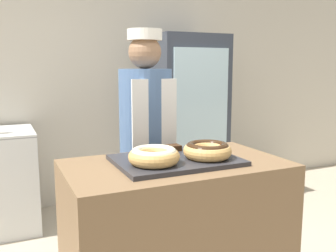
{
  "coord_description": "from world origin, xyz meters",
  "views": [
    {
      "loc": [
        -0.83,
        -1.73,
        1.43
      ],
      "look_at": [
        0.0,
        0.1,
        1.1
      ],
      "focal_mm": 40.0,
      "sensor_mm": 36.0,
      "label": 1
    }
  ],
  "objects_px": {
    "brownie_back_left": "(153,150)",
    "donut_light_glaze": "(154,155)",
    "baker_person": "(146,147)",
    "serving_tray": "(176,160)",
    "beverage_fridge": "(185,120)",
    "brownie_back_right": "(174,148)",
    "donut_chocolate_glaze": "(207,150)"
  },
  "relations": [
    {
      "from": "brownie_back_left",
      "to": "baker_person",
      "type": "xyz_separation_m",
      "value": [
        0.13,
        0.44,
        -0.08
      ]
    },
    {
      "from": "serving_tray",
      "to": "baker_person",
      "type": "bearing_deg",
      "value": 83.86
    },
    {
      "from": "donut_light_glaze",
      "to": "brownie_back_left",
      "type": "relative_size",
      "value": 3.58
    },
    {
      "from": "serving_tray",
      "to": "donut_chocolate_glaze",
      "type": "distance_m",
      "value": 0.18
    },
    {
      "from": "brownie_back_right",
      "to": "beverage_fridge",
      "type": "distance_m",
      "value": 1.79
    },
    {
      "from": "baker_person",
      "to": "serving_tray",
      "type": "bearing_deg",
      "value": -96.14
    },
    {
      "from": "serving_tray",
      "to": "beverage_fridge",
      "type": "height_order",
      "value": "beverage_fridge"
    },
    {
      "from": "donut_light_glaze",
      "to": "baker_person",
      "type": "bearing_deg",
      "value": 72.18
    },
    {
      "from": "serving_tray",
      "to": "beverage_fridge",
      "type": "bearing_deg",
      "value": 61.64
    },
    {
      "from": "brownie_back_left",
      "to": "brownie_back_right",
      "type": "distance_m",
      "value": 0.13
    },
    {
      "from": "brownie_back_left",
      "to": "donut_chocolate_glaze",
      "type": "bearing_deg",
      "value": -47.01
    },
    {
      "from": "donut_light_glaze",
      "to": "brownie_back_right",
      "type": "xyz_separation_m",
      "value": [
        0.22,
        0.23,
        -0.03
      ]
    },
    {
      "from": "serving_tray",
      "to": "donut_light_glaze",
      "type": "bearing_deg",
      "value": -156.0
    },
    {
      "from": "donut_chocolate_glaze",
      "to": "donut_light_glaze",
      "type": "bearing_deg",
      "value": 180.0
    },
    {
      "from": "donut_light_glaze",
      "to": "brownie_back_left",
      "type": "height_order",
      "value": "donut_light_glaze"
    },
    {
      "from": "donut_chocolate_glaze",
      "to": "brownie_back_left",
      "type": "height_order",
      "value": "donut_chocolate_glaze"
    },
    {
      "from": "donut_chocolate_glaze",
      "to": "baker_person",
      "type": "height_order",
      "value": "baker_person"
    },
    {
      "from": "serving_tray",
      "to": "brownie_back_right",
      "type": "bearing_deg",
      "value": 68.42
    },
    {
      "from": "brownie_back_right",
      "to": "beverage_fridge",
      "type": "bearing_deg",
      "value": 60.97
    },
    {
      "from": "baker_person",
      "to": "beverage_fridge",
      "type": "height_order",
      "value": "beverage_fridge"
    },
    {
      "from": "donut_light_glaze",
      "to": "donut_chocolate_glaze",
      "type": "distance_m",
      "value": 0.3
    },
    {
      "from": "donut_chocolate_glaze",
      "to": "brownie_back_left",
      "type": "bearing_deg",
      "value": 132.99
    },
    {
      "from": "serving_tray",
      "to": "brownie_back_left",
      "type": "bearing_deg",
      "value": 111.58
    },
    {
      "from": "brownie_back_left",
      "to": "brownie_back_right",
      "type": "height_order",
      "value": "same"
    },
    {
      "from": "serving_tray",
      "to": "brownie_back_left",
      "type": "relative_size",
      "value": 8.84
    },
    {
      "from": "brownie_back_left",
      "to": "beverage_fridge",
      "type": "relative_size",
      "value": 0.04
    },
    {
      "from": "brownie_back_left",
      "to": "brownie_back_right",
      "type": "bearing_deg",
      "value": 0.0
    },
    {
      "from": "brownie_back_right",
      "to": "beverage_fridge",
      "type": "height_order",
      "value": "beverage_fridge"
    },
    {
      "from": "brownie_back_left",
      "to": "donut_light_glaze",
      "type": "bearing_deg",
      "value": -110.34
    },
    {
      "from": "brownie_back_right",
      "to": "baker_person",
      "type": "bearing_deg",
      "value": 90.01
    },
    {
      "from": "beverage_fridge",
      "to": "brownie_back_left",
      "type": "bearing_deg",
      "value": -122.56
    },
    {
      "from": "serving_tray",
      "to": "donut_chocolate_glaze",
      "type": "height_order",
      "value": "donut_chocolate_glaze"
    }
  ]
}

